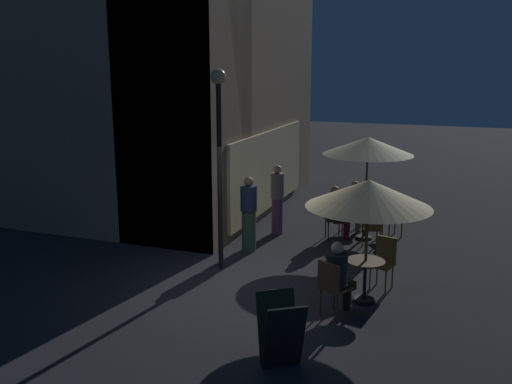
{
  "coord_description": "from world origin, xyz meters",
  "views": [
    {
      "loc": [
        -9.04,
        -3.59,
        4.08
      ],
      "look_at": [
        1.51,
        0.31,
        1.49
      ],
      "focal_mm": 39.52,
      "sensor_mm": 36.0,
      "label": 1
    }
  ],
  "objects_px": {
    "cafe_chair_4": "(332,284)",
    "cafe_chair_5": "(384,258)",
    "cafe_table_0": "(365,216)",
    "cafe_chair_2": "(330,216)",
    "patio_umbrella_1": "(369,194)",
    "patron_seated_1": "(337,209)",
    "street_lamp_near_corner": "(219,138)",
    "patron_standing_4": "(249,214)",
    "patio_umbrella_0": "(368,146)",
    "patron_standing_3": "(277,199)",
    "patron_seated_0": "(355,203)",
    "cafe_chair_1": "(353,207)",
    "patron_seated_2": "(338,274)",
    "menu_sandwich_board": "(281,331)",
    "cafe_table_1": "(365,273)",
    "cafe_chair_3": "(373,225)",
    "cafe_chair_0": "(396,214)"
  },
  "relations": [
    {
      "from": "cafe_chair_4",
      "to": "cafe_chair_5",
      "type": "distance_m",
      "value": 1.68
    },
    {
      "from": "cafe_table_0",
      "to": "cafe_chair_2",
      "type": "relative_size",
      "value": 0.84
    },
    {
      "from": "patio_umbrella_1",
      "to": "patron_seated_1",
      "type": "height_order",
      "value": "patio_umbrella_1"
    },
    {
      "from": "street_lamp_near_corner",
      "to": "cafe_chair_2",
      "type": "distance_m",
      "value": 3.75
    },
    {
      "from": "cafe_table_0",
      "to": "cafe_chair_5",
      "type": "xyz_separation_m",
      "value": [
        -2.87,
        -0.84,
        0.0
      ]
    },
    {
      "from": "street_lamp_near_corner",
      "to": "cafe_table_0",
      "type": "bearing_deg",
      "value": -38.45
    },
    {
      "from": "cafe_chair_4",
      "to": "patron_standing_4",
      "type": "bearing_deg",
      "value": 69.46
    },
    {
      "from": "patio_umbrella_0",
      "to": "street_lamp_near_corner",
      "type": "bearing_deg",
      "value": 141.55
    },
    {
      "from": "patron_seated_1",
      "to": "patron_standing_4",
      "type": "height_order",
      "value": "patron_standing_4"
    },
    {
      "from": "cafe_table_0",
      "to": "cafe_chair_5",
      "type": "distance_m",
      "value": 2.99
    },
    {
      "from": "street_lamp_near_corner",
      "to": "patron_standing_3",
      "type": "xyz_separation_m",
      "value": [
        2.65,
        -0.32,
        -1.79
      ]
    },
    {
      "from": "cafe_chair_5",
      "to": "patron_seated_1",
      "type": "xyz_separation_m",
      "value": [
        2.58,
        1.46,
        0.16
      ]
    },
    {
      "from": "patron_seated_0",
      "to": "patron_standing_3",
      "type": "height_order",
      "value": "patron_standing_3"
    },
    {
      "from": "cafe_chair_1",
      "to": "patron_seated_2",
      "type": "relative_size",
      "value": 0.73
    },
    {
      "from": "menu_sandwich_board",
      "to": "patron_standing_3",
      "type": "xyz_separation_m",
      "value": [
        5.8,
        1.96,
        0.36
      ]
    },
    {
      "from": "cafe_chair_4",
      "to": "patron_seated_0",
      "type": "bearing_deg",
      "value": 33.05
    },
    {
      "from": "patio_umbrella_1",
      "to": "cafe_chair_5",
      "type": "height_order",
      "value": "patio_umbrella_1"
    },
    {
      "from": "cafe_chair_2",
      "to": "patron_standing_4",
      "type": "xyz_separation_m",
      "value": [
        -1.42,
        1.5,
        0.26
      ]
    },
    {
      "from": "cafe_table_1",
      "to": "cafe_chair_3",
      "type": "distance_m",
      "value": 2.85
    },
    {
      "from": "cafe_chair_0",
      "to": "patron_standing_3",
      "type": "bearing_deg",
      "value": -18.69
    },
    {
      "from": "cafe_chair_0",
      "to": "cafe_table_0",
      "type": "bearing_deg",
      "value": 0.0
    },
    {
      "from": "cafe_chair_0",
      "to": "cafe_chair_5",
      "type": "height_order",
      "value": "cafe_chair_5"
    },
    {
      "from": "patron_standing_3",
      "to": "patron_seated_2",
      "type": "bearing_deg",
      "value": -160.3
    },
    {
      "from": "cafe_table_0",
      "to": "patron_seated_2",
      "type": "bearing_deg",
      "value": -176.13
    },
    {
      "from": "street_lamp_near_corner",
      "to": "cafe_chair_1",
      "type": "xyz_separation_m",
      "value": [
        3.72,
        -1.97,
        -2.09
      ]
    },
    {
      "from": "patron_seated_1",
      "to": "patron_standing_3",
      "type": "distance_m",
      "value": 1.45
    },
    {
      "from": "cafe_chair_1",
      "to": "cafe_chair_4",
      "type": "xyz_separation_m",
      "value": [
        -5.15,
        -0.64,
        0.02
      ]
    },
    {
      "from": "menu_sandwich_board",
      "to": "patron_standing_4",
      "type": "distance_m",
      "value": 4.9
    },
    {
      "from": "patio_umbrella_0",
      "to": "patron_standing_3",
      "type": "bearing_deg",
      "value": 99.62
    },
    {
      "from": "cafe_chair_1",
      "to": "patron_seated_0",
      "type": "height_order",
      "value": "patron_seated_0"
    },
    {
      "from": "cafe_chair_1",
      "to": "patron_seated_1",
      "type": "xyz_separation_m",
      "value": [
        -1.0,
        0.21,
        0.16
      ]
    },
    {
      "from": "cafe_chair_1",
      "to": "cafe_chair_4",
      "type": "distance_m",
      "value": 5.19
    },
    {
      "from": "cafe_chair_2",
      "to": "patron_seated_0",
      "type": "bearing_deg",
      "value": 42.12
    },
    {
      "from": "patio_umbrella_0",
      "to": "patron_seated_2",
      "type": "relative_size",
      "value": 1.9
    },
    {
      "from": "street_lamp_near_corner",
      "to": "patron_standing_4",
      "type": "xyz_separation_m",
      "value": [
        1.24,
        -0.13,
        -1.82
      ]
    },
    {
      "from": "cafe_chair_2",
      "to": "cafe_chair_4",
      "type": "height_order",
      "value": "cafe_chair_4"
    },
    {
      "from": "patio_umbrella_0",
      "to": "cafe_table_0",
      "type": "bearing_deg",
      "value": 0.0
    },
    {
      "from": "menu_sandwich_board",
      "to": "patron_seated_1",
      "type": "bearing_deg",
      "value": -29.19
    },
    {
      "from": "street_lamp_near_corner",
      "to": "patron_seated_0",
      "type": "height_order",
      "value": "street_lamp_near_corner"
    },
    {
      "from": "street_lamp_near_corner",
      "to": "patron_seated_0",
      "type": "distance_m",
      "value": 4.57
    },
    {
      "from": "patron_seated_0",
      "to": "patron_standing_4",
      "type": "distance_m",
      "value": 3.03
    },
    {
      "from": "menu_sandwich_board",
      "to": "patron_seated_0",
      "type": "xyz_separation_m",
      "value": [
        6.75,
        0.24,
        0.2
      ]
    },
    {
      "from": "cafe_table_0",
      "to": "cafe_table_1",
      "type": "distance_m",
      "value": 3.69
    },
    {
      "from": "cafe_chair_0",
      "to": "cafe_table_1",
      "type": "bearing_deg",
      "value": 53.88
    },
    {
      "from": "patron_seated_0",
      "to": "cafe_chair_3",
      "type": "bearing_deg",
      "value": -4.99
    },
    {
      "from": "menu_sandwich_board",
      "to": "cafe_chair_5",
      "type": "relative_size",
      "value": 1.01
    },
    {
      "from": "cafe_chair_3",
      "to": "patron_standing_3",
      "type": "distance_m",
      "value": 2.43
    },
    {
      "from": "cafe_table_0",
      "to": "patron_seated_0",
      "type": "xyz_separation_m",
      "value": [
        0.59,
        0.34,
        0.14
      ]
    },
    {
      "from": "cafe_chair_5",
      "to": "patron_seated_1",
      "type": "height_order",
      "value": "patron_seated_1"
    },
    {
      "from": "cafe_chair_2",
      "to": "cafe_chair_3",
      "type": "distance_m",
      "value": 1.15
    }
  ]
}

